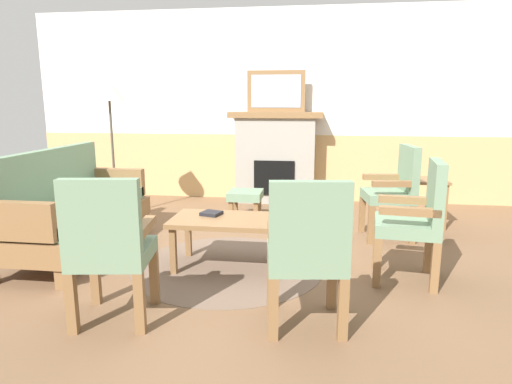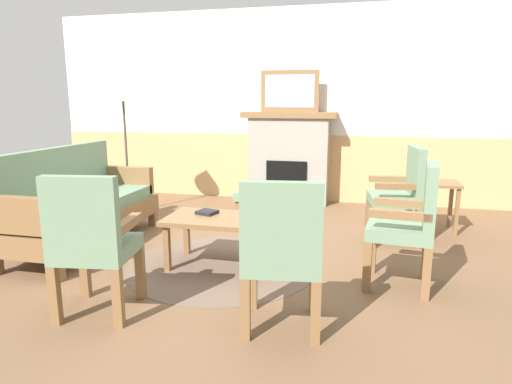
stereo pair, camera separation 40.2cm
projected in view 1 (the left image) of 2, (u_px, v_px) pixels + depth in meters
The scene contains 15 objects.
ground_plane at pixel (251, 257), 4.11m from camera, with size 14.00×14.00×0.00m, color brown.
wall_back at pixel (278, 109), 6.36m from camera, with size 7.20×0.14×2.70m.
fireplace at pixel (275, 157), 6.25m from camera, with size 1.30×0.44×1.28m.
framed_picture at pixel (276, 91), 6.07m from camera, with size 0.80×0.04×0.56m.
couch at pixel (75, 211), 4.21m from camera, with size 0.70×1.80×0.98m.
coffee_table at pixel (228, 224), 3.80m from camera, with size 0.96×0.56×0.44m.
round_rug at pixel (228, 266), 3.88m from camera, with size 1.67×1.67×0.01m, color brown.
book_on_table at pixel (211, 213), 3.89m from camera, with size 0.16×0.15×0.03m, color black.
footstool at pixel (245, 197), 5.35m from camera, with size 0.40×0.40×0.36m.
armchair_near_fireplace at pixel (395, 188), 4.60m from camera, with size 0.54×0.54×0.98m.
armchair_by_window_left at pixel (417, 216), 3.48m from camera, with size 0.53×0.53×0.98m.
armchair_front_left at pixel (109, 244), 2.80m from camera, with size 0.55×0.55×0.98m.
armchair_front_center at pixel (307, 248), 2.72m from camera, with size 0.54×0.54×0.98m.
side_table at pixel (426, 189), 5.07m from camera, with size 0.44×0.44×0.55m.
floor_lamp_by_couch at pixel (109, 99), 5.29m from camera, with size 0.36×0.36×1.68m.
Camera 1 is at (0.59, -3.85, 1.43)m, focal length 30.96 mm.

